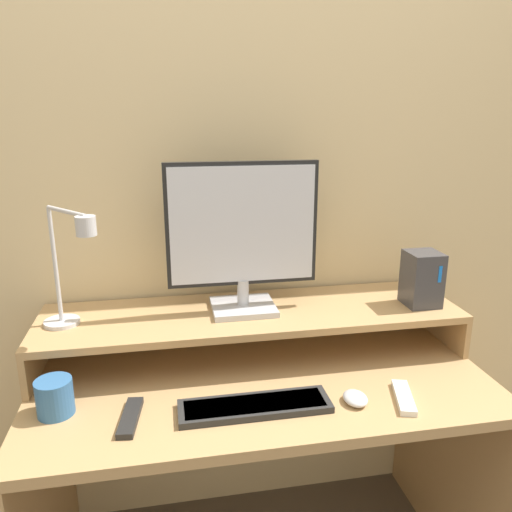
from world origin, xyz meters
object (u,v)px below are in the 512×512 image
at_px(monitor, 243,235).
at_px(remote_secondary, 404,397).
at_px(router_dock, 422,279).
at_px(remote_control, 130,417).
at_px(mug, 55,397).
at_px(mouse, 355,398).
at_px(keyboard, 255,406).
at_px(desk_lamp, 70,269).

height_order(monitor, remote_secondary, monitor).
relative_size(monitor, router_dock, 2.63).
height_order(remote_control, mug, mug).
bearing_deg(remote_control, mouse, -2.82).
relative_size(monitor, remote_control, 2.82).
relative_size(remote_control, remote_secondary, 1.01).
height_order(router_dock, keyboard, router_dock).
relative_size(keyboard, remote_secondary, 2.44).
relative_size(router_dock, remote_control, 1.07).
xyz_separation_m(desk_lamp, mug, (-0.04, -0.18, -0.28)).
xyz_separation_m(desk_lamp, keyboard, (0.46, -0.26, -0.32)).
xyz_separation_m(keyboard, remote_secondary, (0.40, -0.03, -0.00)).
relative_size(desk_lamp, keyboard, 0.90).
bearing_deg(mouse, monitor, 124.60).
distance_m(monitor, remote_control, 0.60).
xyz_separation_m(mouse, remote_secondary, (0.13, -0.01, -0.01)).
relative_size(keyboard, remote_control, 2.41).
xyz_separation_m(mouse, remote_control, (-0.58, 0.03, -0.01)).
bearing_deg(keyboard, router_dock, 24.65).
xyz_separation_m(keyboard, mug, (-0.50, 0.08, 0.04)).
xyz_separation_m(desk_lamp, remote_secondary, (0.86, -0.29, -0.32)).
relative_size(desk_lamp, remote_control, 2.16).
xyz_separation_m(desk_lamp, mouse, (0.73, -0.28, -0.31)).
distance_m(router_dock, remote_control, 0.97).
bearing_deg(desk_lamp, mug, -100.97).
relative_size(monitor, remote_secondary, 2.85).
height_order(monitor, keyboard, monitor).
xyz_separation_m(monitor, mouse, (0.24, -0.35, -0.37)).
distance_m(desk_lamp, router_dock, 1.06).
bearing_deg(desk_lamp, mouse, -20.65).
height_order(mouse, mug, mug).
bearing_deg(monitor, desk_lamp, -171.20).
height_order(desk_lamp, remote_secondary, desk_lamp).
xyz_separation_m(router_dock, remote_secondary, (-0.19, -0.30, -0.22)).
xyz_separation_m(desk_lamp, router_dock, (1.05, 0.01, -0.10)).
height_order(desk_lamp, remote_control, desk_lamp).
bearing_deg(keyboard, remote_secondary, -4.35).
bearing_deg(remote_control, monitor, 43.70).
bearing_deg(desk_lamp, remote_secondary, -18.46).
distance_m(desk_lamp, mug, 0.33).
distance_m(remote_secondary, mug, 0.90).
relative_size(router_dock, keyboard, 0.44).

